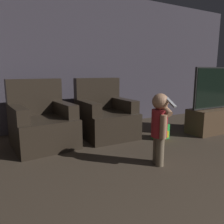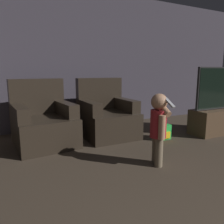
{
  "view_description": "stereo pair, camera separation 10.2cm",
  "coord_description": "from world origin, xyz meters",
  "px_view_note": "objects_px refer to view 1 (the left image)",
  "views": [
    {
      "loc": [
        -1.28,
        0.4,
        1.08
      ],
      "look_at": [
        0.09,
        2.95,
        0.55
      ],
      "focal_mm": 35.0,
      "sensor_mm": 36.0,
      "label": 1
    },
    {
      "loc": [
        -1.19,
        0.36,
        1.08
      ],
      "look_at": [
        0.09,
        2.95,
        0.55
      ],
      "focal_mm": 35.0,
      "sensor_mm": 36.0,
      "label": 2
    }
  ],
  "objects_px": {
    "armchair_left": "(42,124)",
    "armchair_right": "(105,117)",
    "tv": "(217,88)",
    "toy_backpack": "(161,132)",
    "person_toddler": "(160,123)"
  },
  "relations": [
    {
      "from": "armchair_left",
      "to": "armchair_right",
      "type": "bearing_deg",
      "value": -5.31
    },
    {
      "from": "armchair_right",
      "to": "tv",
      "type": "distance_m",
      "value": 2.06
    },
    {
      "from": "armchair_left",
      "to": "armchair_right",
      "type": "xyz_separation_m",
      "value": [
        1.04,
        0.0,
        0.0
      ]
    },
    {
      "from": "tv",
      "to": "toy_backpack",
      "type": "xyz_separation_m",
      "value": [
        -1.15,
        0.13,
        -0.68
      ]
    },
    {
      "from": "tv",
      "to": "person_toddler",
      "type": "relative_size",
      "value": 1.34
    },
    {
      "from": "armchair_right",
      "to": "toy_backpack",
      "type": "relative_size",
      "value": 3.81
    },
    {
      "from": "armchair_left",
      "to": "toy_backpack",
      "type": "xyz_separation_m",
      "value": [
        1.76,
        -0.6,
        -0.21
      ]
    },
    {
      "from": "armchair_left",
      "to": "tv",
      "type": "distance_m",
      "value": 3.04
    },
    {
      "from": "armchair_left",
      "to": "toy_backpack",
      "type": "relative_size",
      "value": 3.81
    },
    {
      "from": "armchair_right",
      "to": "person_toddler",
      "type": "bearing_deg",
      "value": -89.21
    },
    {
      "from": "armchair_left",
      "to": "person_toddler",
      "type": "relative_size",
      "value": 1.16
    },
    {
      "from": "armchair_left",
      "to": "toy_backpack",
      "type": "distance_m",
      "value": 1.87
    },
    {
      "from": "armchair_right",
      "to": "person_toddler",
      "type": "distance_m",
      "value": 1.38
    },
    {
      "from": "armchair_right",
      "to": "toy_backpack",
      "type": "distance_m",
      "value": 0.96
    },
    {
      "from": "person_toddler",
      "to": "tv",
      "type": "bearing_deg",
      "value": 128.47
    }
  ]
}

